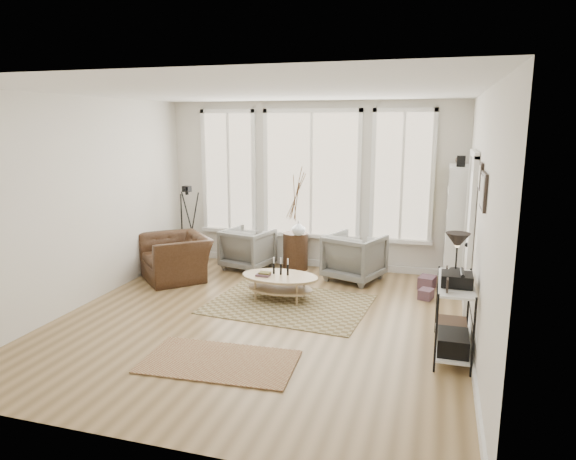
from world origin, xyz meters
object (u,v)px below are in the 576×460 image
(low_shelf, at_px, (454,310))
(armchair_left, at_px, (248,249))
(side_table, at_px, (296,220))
(armchair_right, at_px, (355,257))
(bookcase, at_px, (456,227))
(coffee_table, at_px, (279,281))
(accent_chair, at_px, (176,257))

(low_shelf, bearing_deg, armchair_left, 143.09)
(side_table, bearing_deg, armchair_right, -16.75)
(bookcase, bearing_deg, coffee_table, -150.97)
(side_table, distance_m, accent_chair, 2.13)
(coffee_table, height_order, accent_chair, accent_chair)
(armchair_left, bearing_deg, side_table, -153.92)
(bookcase, relative_size, side_table, 1.13)
(coffee_table, bearing_deg, accent_chair, 166.04)
(low_shelf, xyz_separation_m, accent_chair, (-4.33, 1.65, -0.15))
(bookcase, relative_size, coffee_table, 1.79)
(low_shelf, height_order, armchair_left, low_shelf)
(coffee_table, height_order, armchair_right, armchair_right)
(low_shelf, bearing_deg, side_table, 133.34)
(armchair_left, xyz_separation_m, armchair_right, (1.92, -0.15, 0.03))
(armchair_right, xyz_separation_m, accent_chair, (-2.84, -0.77, -0.02))
(low_shelf, height_order, armchair_right, low_shelf)
(armchair_right, height_order, side_table, side_table)
(low_shelf, distance_m, armchair_right, 2.84)
(bookcase, distance_m, side_table, 2.66)
(bookcase, height_order, armchair_right, bookcase)
(accent_chair, bearing_deg, coffee_table, 30.50)
(coffee_table, relative_size, side_table, 0.63)
(bookcase, bearing_deg, armchair_left, 179.36)
(armchair_left, bearing_deg, accent_chair, 58.00)
(bookcase, height_order, accent_chair, bookcase)
(coffee_table, bearing_deg, side_table, 97.20)
(armchair_left, relative_size, side_table, 0.43)
(low_shelf, relative_size, side_table, 0.71)
(low_shelf, height_order, accent_chair, low_shelf)
(bookcase, height_order, coffee_table, bookcase)
(bookcase, relative_size, armchair_right, 2.44)
(bookcase, xyz_separation_m, side_table, (-2.64, 0.22, -0.08))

